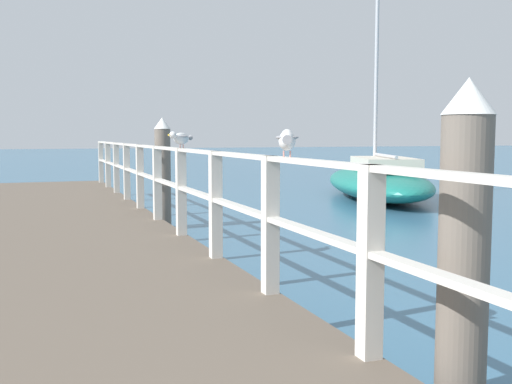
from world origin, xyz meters
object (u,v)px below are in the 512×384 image
dock_piling_near (464,259)px  seagull_background (181,138)px  dock_piling_far (163,173)px  seagull_foreground (287,140)px  boat_0 (378,181)px

dock_piling_near → seagull_background: (-0.39, 5.05, 0.65)m
dock_piling_far → dock_piling_near: bearing=-90.0°
dock_piling_far → seagull_foreground: size_ratio=4.39×
dock_piling_far → seagull_foreground: dock_piling_far is taller
dock_piling_far → seagull_foreground: 6.53m
seagull_foreground → boat_0: size_ratio=0.06×
boat_0 → dock_piling_near: bearing=-100.1°
dock_piling_far → boat_0: boat_0 is taller
dock_piling_far → boat_0: 7.37m
seagull_foreground → seagull_background: (-0.01, 3.46, 0.00)m
dock_piling_near → dock_piling_far: (0.00, 8.09, 0.00)m
seagull_background → boat_0: (6.90, 6.44, -1.19)m
dock_piling_near → seagull_foreground: dock_piling_near is taller
dock_piling_far → seagull_foreground: bearing=-93.3°
seagull_background → boat_0: size_ratio=0.05×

